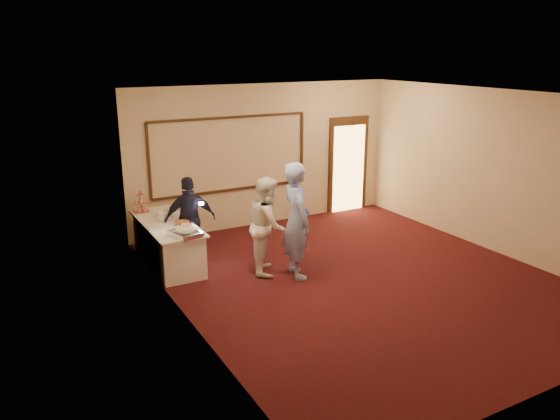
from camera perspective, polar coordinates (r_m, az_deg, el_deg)
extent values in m
plane|color=black|center=(9.25, 8.47, -7.13)|extent=(7.00, 7.00, 0.00)
cube|color=beige|center=(11.66, -1.61, 5.74)|extent=(6.00, 0.04, 3.00)
cube|color=beige|center=(7.39, -9.99, -0.93)|extent=(0.04, 7.00, 3.00)
cube|color=beige|center=(10.82, 21.66, 3.71)|extent=(0.04, 7.00, 3.00)
cube|color=white|center=(8.51, 9.33, 11.71)|extent=(6.00, 7.00, 0.04)
cube|color=#33180F|center=(11.44, -5.09, 2.13)|extent=(3.40, 0.04, 0.05)
cube|color=#33180F|center=(11.17, -5.29, 9.61)|extent=(3.40, 0.04, 0.05)
cube|color=#33180F|center=(10.73, -13.55, 4.87)|extent=(0.05, 0.04, 1.50)
cube|color=#33180F|center=(12.05, 2.29, 6.56)|extent=(0.05, 0.04, 1.50)
cube|color=#33180F|center=(12.81, 7.11, 4.77)|extent=(1.05, 0.06, 2.20)
cube|color=#FFBF66|center=(12.81, 7.17, 4.31)|extent=(0.85, 0.02, 2.00)
cube|color=white|center=(9.85, -11.65, -3.48)|extent=(0.73, 1.99, 0.74)
cube|color=white|center=(9.73, -11.78, -1.35)|extent=(0.82, 2.09, 0.03)
cube|color=silver|center=(8.97, -9.84, -2.53)|extent=(0.49, 0.57, 0.04)
ellipsoid|color=white|center=(8.94, -9.87, -1.96)|extent=(0.32, 0.32, 0.14)
cube|color=silver|center=(9.13, -9.52, -2.01)|extent=(0.24, 0.29, 0.01)
cylinder|color=#C54552|center=(10.42, -14.38, 0.93)|extent=(0.02, 0.02, 0.41)
cylinder|color=#C54552|center=(10.47, -14.30, -0.12)|extent=(0.31, 0.31, 0.01)
cylinder|color=#C54552|center=(10.43, -14.37, 0.75)|extent=(0.24, 0.24, 0.01)
cylinder|color=#C54552|center=(10.39, -14.43, 1.62)|extent=(0.16, 0.16, 0.01)
cylinder|color=white|center=(9.81, -12.16, -0.70)|extent=(0.17, 0.17, 0.14)
cylinder|color=white|center=(9.79, -12.19, -0.27)|extent=(0.18, 0.18, 0.01)
cylinder|color=white|center=(10.02, -11.74, -0.27)|extent=(0.18, 0.18, 0.15)
cylinder|color=white|center=(10.00, -11.76, 0.17)|extent=(0.19, 0.19, 0.01)
cylinder|color=white|center=(9.55, -10.14, -1.46)|extent=(0.27, 0.27, 0.01)
cylinder|color=olive|center=(9.55, -10.15, -1.30)|extent=(0.23, 0.23, 0.04)
imported|color=#8EA7F0|center=(8.95, 1.74, -1.10)|extent=(0.56, 0.77, 1.95)
imported|color=white|center=(9.18, -1.29, -1.58)|extent=(0.92, 1.00, 1.66)
imported|color=black|center=(9.78, -9.38, -1.00)|extent=(0.96, 0.52, 1.55)
cube|color=white|center=(9.51, -8.24, 0.67)|extent=(0.07, 0.05, 0.05)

